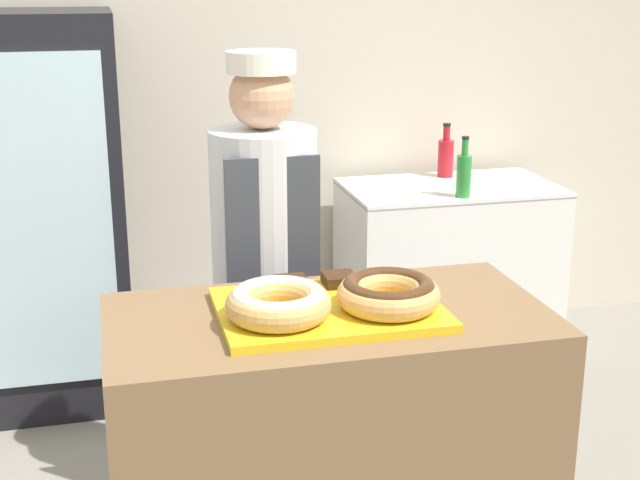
% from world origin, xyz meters
% --- Properties ---
extents(wall_back, '(8.00, 0.06, 2.70)m').
position_xyz_m(wall_back, '(0.00, 2.13, 1.35)').
color(wall_back, beige).
rests_on(wall_back, ground_plane).
extents(display_counter, '(1.21, 0.62, 0.97)m').
position_xyz_m(display_counter, '(0.00, 0.00, 0.48)').
color(display_counter, brown).
rests_on(display_counter, ground_plane).
extents(serving_tray, '(0.60, 0.44, 0.02)m').
position_xyz_m(serving_tray, '(0.00, 0.00, 0.98)').
color(serving_tray, yellow).
rests_on(serving_tray, display_counter).
extents(donut_light_glaze, '(0.28, 0.28, 0.08)m').
position_xyz_m(donut_light_glaze, '(-0.15, -0.06, 1.04)').
color(donut_light_glaze, tan).
rests_on(donut_light_glaze, serving_tray).
extents(donut_chocolate_glaze, '(0.28, 0.28, 0.08)m').
position_xyz_m(donut_chocolate_glaze, '(0.15, -0.06, 1.04)').
color(donut_chocolate_glaze, tan).
rests_on(donut_chocolate_glaze, serving_tray).
extents(brownie_back_left, '(0.09, 0.09, 0.03)m').
position_xyz_m(brownie_back_left, '(-0.07, 0.15, 1.01)').
color(brownie_back_left, '#382111').
rests_on(brownie_back_left, serving_tray).
extents(brownie_back_right, '(0.09, 0.09, 0.03)m').
position_xyz_m(brownie_back_right, '(0.07, 0.15, 1.01)').
color(brownie_back_right, '#382111').
rests_on(brownie_back_right, serving_tray).
extents(baker_person, '(0.36, 0.36, 1.62)m').
position_xyz_m(baker_person, '(-0.06, 0.62, 0.86)').
color(baker_person, '#4C4C51').
rests_on(baker_person, ground_plane).
extents(beverage_fridge, '(0.62, 0.70, 1.71)m').
position_xyz_m(beverage_fridge, '(-0.80, 1.72, 0.85)').
color(beverage_fridge, black).
rests_on(beverage_fridge, ground_plane).
extents(chest_freezer, '(1.02, 0.60, 0.87)m').
position_xyz_m(chest_freezer, '(1.05, 1.73, 0.44)').
color(chest_freezer, white).
rests_on(chest_freezer, ground_plane).
extents(bottle_red, '(0.08, 0.08, 0.27)m').
position_xyz_m(bottle_red, '(1.10, 1.92, 0.97)').
color(bottle_red, red).
rests_on(bottle_red, chest_freezer).
extents(bottle_green, '(0.07, 0.07, 0.28)m').
position_xyz_m(bottle_green, '(1.02, 1.50, 0.97)').
color(bottle_green, '#2D8C38').
rests_on(bottle_green, chest_freezer).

